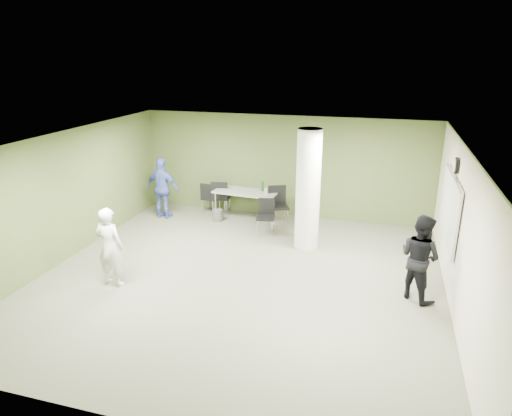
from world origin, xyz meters
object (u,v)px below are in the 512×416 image
(man_black, at_px, (420,257))
(woman_white, at_px, (110,247))
(folding_table, at_px, (246,193))
(man_blue, at_px, (163,188))
(chair_back_left, at_px, (209,196))

(man_black, bearing_deg, woman_white, 51.35)
(folding_table, xyz_separation_m, woman_white, (-1.45, -4.27, 0.04))
(woman_white, xyz_separation_m, man_black, (5.75, 1.11, 0.02))
(folding_table, relative_size, man_blue, 1.05)
(man_black, bearing_deg, chair_back_left, 8.76)
(chair_back_left, bearing_deg, man_black, 154.58)
(woman_white, relative_size, man_black, 0.98)
(man_black, xyz_separation_m, man_blue, (-6.55, 2.68, 0.03))
(man_black, relative_size, man_blue, 0.97)
(folding_table, relative_size, chair_back_left, 1.99)
(man_black, height_order, man_blue, man_blue)
(man_black, bearing_deg, man_blue, 18.15)
(man_blue, bearing_deg, folding_table, -161.67)
(folding_table, distance_m, chair_back_left, 1.21)
(folding_table, distance_m, woman_white, 4.51)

